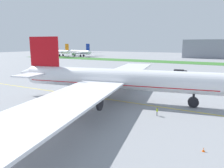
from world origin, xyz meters
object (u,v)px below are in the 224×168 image
Objects in this scene: traffic_cone_port_wing at (204,149)px; service_truck_baggage_loader at (180,72)px; ground_crew_wingwalker_port at (157,111)px; parked_airliner_far_left at (60,52)px; airliner_foreground at (112,79)px; parked_airliner_far_centre at (81,52)px.

service_truck_baggage_loader is (-16.44, 69.28, 1.10)m from traffic_cone_port_wing.
parked_airliner_far_left is at bearing 137.47° from ground_crew_wingwalker_port.
airliner_foreground is 1.59× the size of parked_airliner_far_centre.
airliner_foreground reaches higher than traffic_cone_port_wing.
service_truck_baggage_loader is at bearing 96.74° from ground_crew_wingwalker_port.
service_truck_baggage_loader is 0.09× the size of parked_airliner_far_left.
airliner_foreground is at bearing 156.74° from ground_crew_wingwalker_port.
parked_airliner_far_left is (-144.47, 139.01, -0.68)m from airliner_foreground.
ground_crew_wingwalker_port is 14.36m from traffic_cone_port_wing.
airliner_foreground reaches higher than ground_crew_wingwalker_port.
airliner_foreground is at bearing -96.91° from service_truck_baggage_loader.
parked_airliner_far_centre is (-116.85, 141.78, -0.65)m from airliner_foreground.
airliner_foreground is at bearing -50.51° from parked_airliner_far_centre.
parked_airliner_far_left is 27.76m from parked_airliner_far_centre.
service_truck_baggage_loader is 0.10× the size of parked_airliner_far_centre.
traffic_cone_port_wing is 0.01× the size of parked_airliner_far_left.
traffic_cone_port_wing is (22.85, -16.44, -5.10)m from airliner_foreground.
parked_airliner_far_centre is at bearing 131.43° from ground_crew_wingwalker_port.
airliner_foreground is 28.61m from traffic_cone_port_wing.
airliner_foreground is 157.30× the size of traffic_cone_port_wing.
airliner_foreground is at bearing 144.26° from traffic_cone_port_wing.
ground_crew_wingwalker_port is 2.85× the size of traffic_cone_port_wing.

